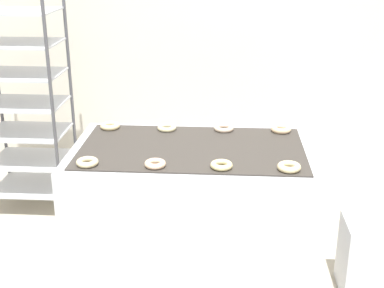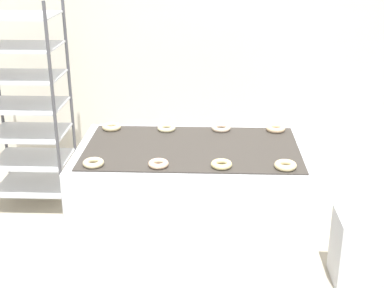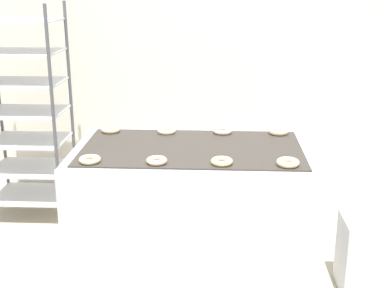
{
  "view_description": "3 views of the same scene",
  "coord_description": "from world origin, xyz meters",
  "views": [
    {
      "loc": [
        0.19,
        -2.18,
        1.93
      ],
      "look_at": [
        0.0,
        0.66,
        0.85
      ],
      "focal_mm": 50.0,
      "sensor_mm": 36.0,
      "label": 1
    },
    {
      "loc": [
        0.11,
        -2.31,
        2.02
      ],
      "look_at": [
        0.0,
        0.66,
        0.85
      ],
      "focal_mm": 50.0,
      "sensor_mm": 36.0,
      "label": 2
    },
    {
      "loc": [
        0.15,
        -2.3,
        1.78
      ],
      "look_at": [
        0.0,
        0.66,
        0.85
      ],
      "focal_mm": 50.0,
      "sensor_mm": 36.0,
      "label": 3
    }
  ],
  "objects": [
    {
      "name": "wall_back",
      "position": [
        0.0,
        2.12,
        1.4
      ],
      "size": [
        8.0,
        0.05,
        2.8
      ],
      "color": "silver",
      "rests_on": "ground_plane"
    },
    {
      "name": "fryer_machine",
      "position": [
        0.0,
        0.66,
        0.41
      ],
      "size": [
        1.38,
        0.83,
        0.83
      ],
      "color": "silver",
      "rests_on": "ground_plane"
    },
    {
      "name": "baking_rack_cart",
      "position": [
        -1.28,
        1.48,
        0.82
      ],
      "size": [
        0.59,
        0.48,
        1.61
      ],
      "color": "#4C4C51",
      "rests_on": "ground_plane"
    },
    {
      "name": "glaze_bin",
      "position": [
        1.03,
        0.54,
        0.22
      ],
      "size": [
        0.3,
        0.3,
        0.45
      ],
      "color": "silver",
      "rests_on": "ground_plane"
    },
    {
      "name": "donut_near_left",
      "position": [
        -0.53,
        0.37,
        0.85
      ],
      "size": [
        0.12,
        0.12,
        0.03
      ],
      "primitive_type": "torus",
      "color": "beige",
      "rests_on": "fryer_machine"
    },
    {
      "name": "donut_near_midleft",
      "position": [
        -0.17,
        0.37,
        0.84
      ],
      "size": [
        0.11,
        0.11,
        0.03
      ],
      "primitive_type": "torus",
      "color": "beige",
      "rests_on": "fryer_machine"
    },
    {
      "name": "donut_near_midright",
      "position": [
        0.17,
        0.38,
        0.84
      ],
      "size": [
        0.12,
        0.12,
        0.03
      ],
      "primitive_type": "torus",
      "color": "beige",
      "rests_on": "fryer_machine"
    },
    {
      "name": "donut_near_right",
      "position": [
        0.52,
        0.37,
        0.85
      ],
      "size": [
        0.12,
        0.12,
        0.04
      ],
      "primitive_type": "torus",
      "color": "beige",
      "rests_on": "fryer_machine"
    },
    {
      "name": "donut_far_left",
      "position": [
        -0.54,
        0.96,
        0.85
      ],
      "size": [
        0.12,
        0.12,
        0.03
      ],
      "primitive_type": "torus",
      "color": "beige",
      "rests_on": "fryer_machine"
    },
    {
      "name": "donut_far_midleft",
      "position": [
        -0.18,
        0.95,
        0.84
      ],
      "size": [
        0.12,
        0.12,
        0.03
      ],
      "primitive_type": "torus",
      "color": "beige",
      "rests_on": "fryer_machine"
    },
    {
      "name": "donut_far_midright",
      "position": [
        0.18,
        0.97,
        0.84
      ],
      "size": [
        0.12,
        0.12,
        0.03
      ],
      "primitive_type": "torus",
      "color": "beige",
      "rests_on": "fryer_machine"
    },
    {
      "name": "donut_far_right",
      "position": [
        0.53,
        0.97,
        0.85
      ],
      "size": [
        0.12,
        0.12,
        0.03
      ],
      "primitive_type": "torus",
      "color": "beige",
      "rests_on": "fryer_machine"
    }
  ]
}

